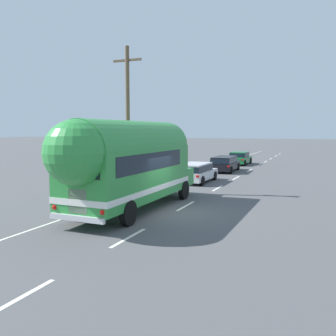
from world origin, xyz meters
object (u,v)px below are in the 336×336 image
(car_lead, at_px, (196,171))
(car_second, at_px, (225,163))
(utility_pole, at_px, (128,118))
(painted_bus, at_px, (128,161))
(car_third, at_px, (240,158))

(car_lead, height_order, car_second, same)
(utility_pole, height_order, car_lead, utility_pole)
(painted_bus, height_order, car_lead, painted_bus)
(car_third, bearing_deg, utility_pole, -96.61)
(painted_bus, relative_size, car_second, 2.18)
(car_second, height_order, car_third, same)
(utility_pole, distance_m, car_third, 20.88)
(painted_bus, xyz_separation_m, car_second, (0.03, 17.65, -1.51))
(utility_pole, bearing_deg, car_third, 83.39)
(painted_bus, bearing_deg, utility_pole, 118.91)
(utility_pole, height_order, car_second, utility_pole)
(utility_pole, xyz_separation_m, car_lead, (2.33, 5.60, -3.63))
(painted_bus, distance_m, car_third, 25.08)
(car_lead, relative_size, car_third, 0.97)
(car_third, bearing_deg, painted_bus, -89.58)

